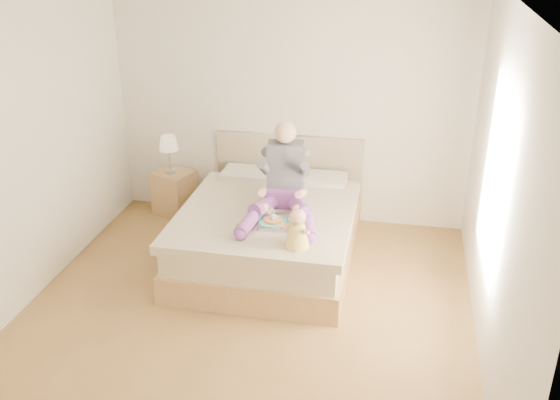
% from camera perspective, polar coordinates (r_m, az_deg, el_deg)
% --- Properties ---
extents(room, '(4.02, 4.22, 2.71)m').
position_cam_1_polar(room, '(4.99, -2.65, 4.01)').
color(room, brown).
rests_on(room, ground).
extents(bed, '(1.70, 2.18, 1.00)m').
position_cam_1_polar(bed, '(6.44, -0.83, -2.59)').
color(bed, '#A8814E').
rests_on(bed, ground).
extents(nightstand, '(0.53, 0.50, 0.52)m').
position_cam_1_polar(nightstand, '(7.52, -9.62, 0.71)').
color(nightstand, '#A8814E').
rests_on(nightstand, ground).
extents(lamp, '(0.22, 0.22, 0.45)m').
position_cam_1_polar(lamp, '(7.27, -10.15, 4.94)').
color(lamp, '#B5B7BD').
rests_on(lamp, nightstand).
extents(adult, '(0.74, 1.08, 0.88)m').
position_cam_1_polar(adult, '(6.07, 0.32, 1.39)').
color(adult, '#73378A').
rests_on(adult, bed).
extents(tray, '(0.49, 0.40, 0.13)m').
position_cam_1_polar(tray, '(5.87, 0.25, -1.92)').
color(tray, '#B5B7BD').
rests_on(tray, bed).
extents(baby, '(0.25, 0.33, 0.36)m').
position_cam_1_polar(baby, '(5.43, 1.64, -2.88)').
color(baby, '#F8D04E').
rests_on(baby, bed).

